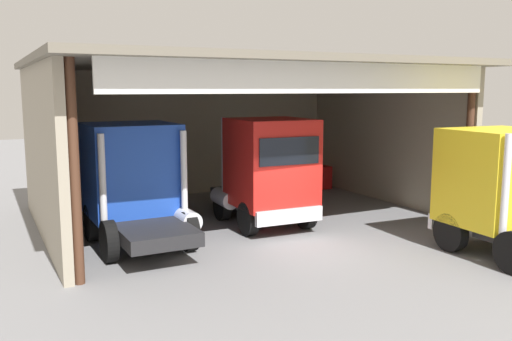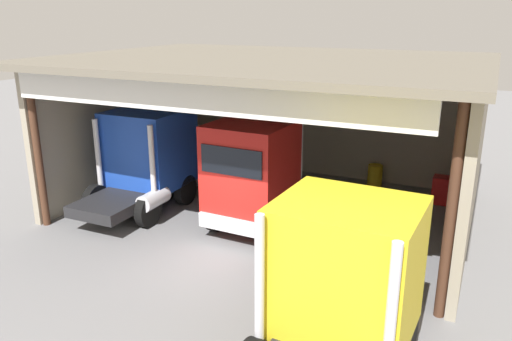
{
  "view_description": "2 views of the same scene",
  "coord_description": "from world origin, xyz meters",
  "px_view_note": "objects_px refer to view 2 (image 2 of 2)",
  "views": [
    {
      "loc": [
        -7.96,
        -12.38,
        4.43
      ],
      "look_at": [
        0.0,
        3.28,
        1.79
      ],
      "focal_mm": 38.31,
      "sensor_mm": 36.0,
      "label": 1
    },
    {
      "loc": [
        6.63,
        -10.74,
        6.61
      ],
      "look_at": [
        0.0,
        3.28,
        1.79
      ],
      "focal_mm": 35.36,
      "sensor_mm": 36.0,
      "label": 2
    }
  ],
  "objects_px": {
    "truck_red_center_bay": "(254,173)",
    "oil_drum": "(375,175)",
    "truck_yellow_yard_outside": "(342,287)",
    "tool_cart": "(445,190)",
    "truck_blue_left_bay": "(147,157)"
  },
  "relations": [
    {
      "from": "oil_drum",
      "to": "truck_blue_left_bay",
      "type": "bearing_deg",
      "value": -140.1
    },
    {
      "from": "truck_blue_left_bay",
      "to": "truck_yellow_yard_outside",
      "type": "height_order",
      "value": "truck_blue_left_bay"
    },
    {
      "from": "oil_drum",
      "to": "truck_yellow_yard_outside",
      "type": "bearing_deg",
      "value": -80.91
    },
    {
      "from": "truck_yellow_yard_outside",
      "to": "tool_cart",
      "type": "relative_size",
      "value": 4.46
    },
    {
      "from": "truck_red_center_bay",
      "to": "oil_drum",
      "type": "height_order",
      "value": "truck_red_center_bay"
    },
    {
      "from": "truck_red_center_bay",
      "to": "truck_yellow_yard_outside",
      "type": "height_order",
      "value": "truck_red_center_bay"
    },
    {
      "from": "truck_blue_left_bay",
      "to": "oil_drum",
      "type": "distance_m",
      "value": 9.0
    },
    {
      "from": "truck_red_center_bay",
      "to": "tool_cart",
      "type": "relative_size",
      "value": 4.6
    },
    {
      "from": "truck_yellow_yard_outside",
      "to": "oil_drum",
      "type": "bearing_deg",
      "value": 101.62
    },
    {
      "from": "truck_red_center_bay",
      "to": "truck_blue_left_bay",
      "type": "bearing_deg",
      "value": 0.12
    },
    {
      "from": "truck_red_center_bay",
      "to": "truck_yellow_yard_outside",
      "type": "bearing_deg",
      "value": 131.08
    },
    {
      "from": "truck_red_center_bay",
      "to": "tool_cart",
      "type": "xyz_separation_m",
      "value": [
        5.33,
        4.95,
        -1.35
      ]
    },
    {
      "from": "truck_blue_left_bay",
      "to": "truck_yellow_yard_outside",
      "type": "xyz_separation_m",
      "value": [
        8.61,
        -5.52,
        -0.06
      ]
    },
    {
      "from": "truck_yellow_yard_outside",
      "to": "tool_cart",
      "type": "distance_m",
      "value": 10.46
    },
    {
      "from": "truck_red_center_bay",
      "to": "oil_drum",
      "type": "distance_m",
      "value": 6.54
    }
  ]
}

